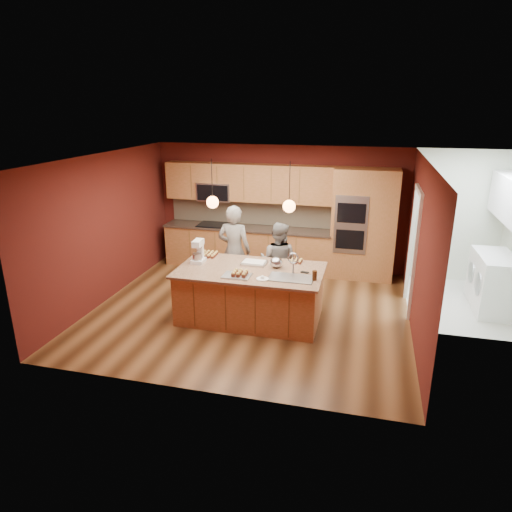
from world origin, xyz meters
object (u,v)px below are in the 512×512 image
(island, at_px, (251,293))
(person_right, at_px, (278,261))
(person_left, at_px, (234,251))
(mixing_bowl, at_px, (276,262))
(stand_mixer, at_px, (198,253))

(island, height_order, person_right, person_right)
(island, height_order, person_left, person_left)
(island, bearing_deg, mixing_bowl, 26.81)
(person_left, xyz_separation_m, mixing_bowl, (0.96, -0.74, 0.10))
(island, distance_m, person_right, 1.02)
(person_right, bearing_deg, stand_mixer, 40.63)
(person_left, bearing_deg, island, 124.15)
(island, relative_size, stand_mixer, 6.05)
(island, bearing_deg, stand_mixer, 172.89)
(person_right, bearing_deg, person_left, 7.63)
(stand_mixer, distance_m, mixing_bowl, 1.37)
(person_left, bearing_deg, person_right, -177.49)
(island, bearing_deg, person_right, 73.68)
(island, relative_size, person_right, 1.64)
(person_left, height_order, stand_mixer, person_left)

